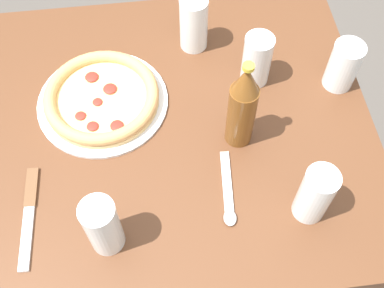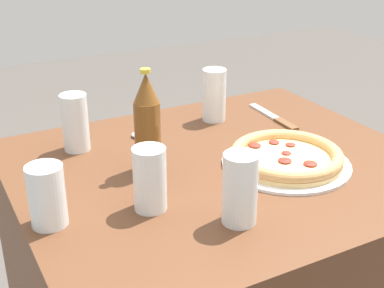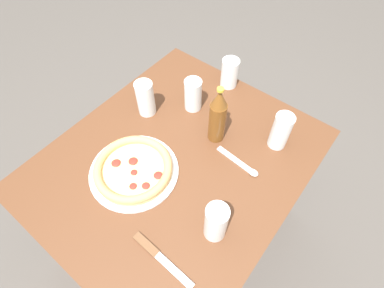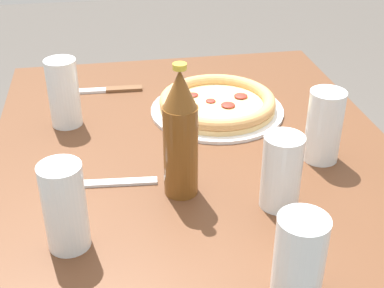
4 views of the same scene
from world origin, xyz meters
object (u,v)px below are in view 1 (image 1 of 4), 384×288
at_px(spoon, 228,197).
at_px(glass_red_wine, 343,67).
at_px(glass_water, 194,25).
at_px(glass_iced_tea, 257,61).
at_px(knife, 29,212).
at_px(glass_orange_juice, 315,195).
at_px(glass_mango_juice, 103,228).
at_px(beer_bottle, 242,106).
at_px(pizza_pepperoni, 102,98).

bearing_deg(spoon, glass_red_wine, 40.94).
xyz_separation_m(glass_water, spoon, (0.02, -0.45, -0.07)).
xyz_separation_m(glass_water, glass_iced_tea, (0.14, -0.13, -0.00)).
bearing_deg(knife, glass_orange_juice, -6.34).
height_order(glass_mango_juice, beer_bottle, beer_bottle).
bearing_deg(glass_red_wine, glass_iced_tea, 169.04).
bearing_deg(beer_bottle, glass_iced_tea, 67.32).
height_order(pizza_pepperoni, knife, pizza_pepperoni).
relative_size(glass_red_wine, knife, 0.55).
xyz_separation_m(beer_bottle, knife, (-0.48, -0.14, -0.12)).
distance_m(glass_red_wine, knife, 0.80).
height_order(glass_red_wine, spoon, glass_red_wine).
distance_m(glass_orange_juice, spoon, 0.19).
distance_m(pizza_pepperoni, glass_iced_tea, 0.39).
distance_m(pizza_pepperoni, knife, 0.32).
bearing_deg(glass_water, glass_red_wine, -26.77).
xyz_separation_m(glass_water, glass_red_wine, (0.34, -0.17, -0.01)).
relative_size(pizza_pepperoni, glass_orange_juice, 2.10).
distance_m(beer_bottle, spoon, 0.20).
bearing_deg(glass_orange_juice, glass_red_wine, 64.35).
height_order(pizza_pepperoni, glass_mango_juice, glass_mango_juice).
xyz_separation_m(glass_red_wine, beer_bottle, (-0.28, -0.13, 0.06)).
relative_size(glass_water, glass_mango_juice, 0.96).
xyz_separation_m(glass_red_wine, knife, (-0.75, -0.26, -0.06)).
distance_m(glass_iced_tea, beer_bottle, 0.19).
bearing_deg(glass_iced_tea, beer_bottle, -112.68).
relative_size(pizza_pepperoni, spoon, 1.75).
height_order(glass_water, knife, glass_water).
bearing_deg(glass_red_wine, glass_mango_juice, -149.49).
bearing_deg(spoon, pizza_pepperoni, 132.38).
distance_m(glass_iced_tea, knife, 0.63).
bearing_deg(glass_red_wine, glass_water, 153.23).
xyz_separation_m(glass_red_wine, glass_iced_tea, (-0.21, 0.04, 0.01)).
height_order(pizza_pepperoni, beer_bottle, beer_bottle).
bearing_deg(knife, pizza_pepperoni, 58.73).
height_order(glass_red_wine, knife, glass_red_wine).
height_order(glass_orange_juice, spoon, glass_orange_juice).
relative_size(glass_water, spoon, 0.82).
relative_size(glass_iced_tea, beer_bottle, 0.55).
bearing_deg(glass_red_wine, beer_bottle, -155.13).
xyz_separation_m(glass_water, beer_bottle, (0.07, -0.30, 0.05)).
bearing_deg(glass_mango_juice, pizza_pepperoni, 90.22).
distance_m(glass_orange_juice, glass_iced_tea, 0.37).
xyz_separation_m(knife, spoon, (0.43, -0.02, 0.00)).
bearing_deg(spoon, glass_mango_juice, -166.17).
xyz_separation_m(glass_water, glass_mango_juice, (-0.24, -0.52, -0.00)).
bearing_deg(glass_mango_juice, spoon, 13.83).
distance_m(pizza_pepperoni, glass_mango_juice, 0.36).
height_order(pizza_pepperoni, glass_water, glass_water).
bearing_deg(glass_mango_juice, glass_iced_tea, 45.33).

